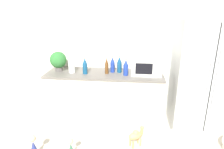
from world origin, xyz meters
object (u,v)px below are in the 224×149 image
at_px(refrigerator, 203,77).
at_px(back_bottle_4, 119,65).
at_px(paper_towel_roll, 72,66).
at_px(back_bottle_1, 85,66).
at_px(back_bottle_2, 126,68).
at_px(wise_man_figurine_blue, 34,148).
at_px(back_bottle_0, 107,66).
at_px(camel_figurine, 136,135).
at_px(potted_plant, 58,60).
at_px(microwave, 146,66).
at_px(wise_man_figurine_crimson, 71,149).
at_px(back_bottle_3, 112,65).

height_order(refrigerator, back_bottle_4, refrigerator).
relative_size(paper_towel_roll, back_bottle_1, 0.81).
xyz_separation_m(back_bottle_2, wise_man_figurine_blue, (-0.51, -2.07, 0.07)).
xyz_separation_m(back_bottle_0, camel_figurine, (0.46, -1.94, 0.08)).
height_order(back_bottle_4, camel_figurine, same).
bearing_deg(back_bottle_0, potted_plant, 176.25).
height_order(microwave, wise_man_figurine_crimson, microwave).
distance_m(camel_figurine, wise_man_figurine_crimson, 0.44).
distance_m(potted_plant, wise_man_figurine_crimson, 2.33).
distance_m(microwave, wise_man_figurine_crimson, 2.24).
distance_m(microwave, back_bottle_3, 0.56).
distance_m(back_bottle_4, wise_man_figurine_crimson, 2.19).
xyz_separation_m(potted_plant, microwave, (1.48, 0.00, -0.05)).
bearing_deg(paper_towel_roll, back_bottle_1, -11.36).
relative_size(back_bottle_3, wise_man_figurine_crimson, 2.00).
height_order(back_bottle_4, wise_man_figurine_blue, wise_man_figurine_blue).
height_order(microwave, back_bottle_0, microwave).
distance_m(potted_plant, microwave, 1.48).
bearing_deg(back_bottle_3, potted_plant, -178.06).
relative_size(wise_man_figurine_blue, wise_man_figurine_crimson, 1.18).
relative_size(back_bottle_0, back_bottle_1, 0.99).
distance_m(potted_plant, back_bottle_2, 1.16).
bearing_deg(wise_man_figurine_blue, back_bottle_4, 79.79).
xyz_separation_m(back_bottle_1, back_bottle_3, (0.44, 0.13, -0.00)).
bearing_deg(microwave, back_bottle_4, 175.72).
bearing_deg(back_bottle_1, back_bottle_4, 13.93).
distance_m(paper_towel_roll, back_bottle_3, 0.69).
bearing_deg(back_bottle_1, refrigerator, 0.69).
distance_m(potted_plant, paper_towel_roll, 0.26).
distance_m(microwave, back_bottle_0, 0.65).
relative_size(back_bottle_0, wise_man_figurine_blue, 1.70).
distance_m(refrigerator, potted_plant, 2.38).
xyz_separation_m(microwave, back_bottle_4, (-0.44, 0.03, -0.01)).
bearing_deg(wise_man_figurine_blue, refrigerator, 50.43).
bearing_deg(wise_man_figurine_crimson, paper_towel_roll, 106.91).
distance_m(potted_plant, back_bottle_3, 0.93).
relative_size(back_bottle_0, back_bottle_3, 1.00).
distance_m(paper_towel_roll, back_bottle_4, 0.80).
bearing_deg(wise_man_figurine_blue, back_bottle_2, 76.12).
relative_size(back_bottle_4, wise_man_figurine_blue, 1.73).
distance_m(paper_towel_roll, back_bottle_0, 0.59).
xyz_separation_m(potted_plant, back_bottle_0, (0.84, -0.05, -0.06)).
height_order(refrigerator, back_bottle_2, refrigerator).
distance_m(back_bottle_2, back_bottle_3, 0.27).
bearing_deg(wise_man_figurine_crimson, microwave, 74.44).
xyz_separation_m(refrigerator, microwave, (-0.89, 0.08, 0.13)).
distance_m(paper_towel_roll, camel_figurine, 2.21).
distance_m(back_bottle_0, wise_man_figurine_crimson, 2.10).
height_order(camel_figurine, wise_man_figurine_blue, wise_man_figurine_blue).
bearing_deg(back_bottle_1, wise_man_figurine_crimson, -79.02).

